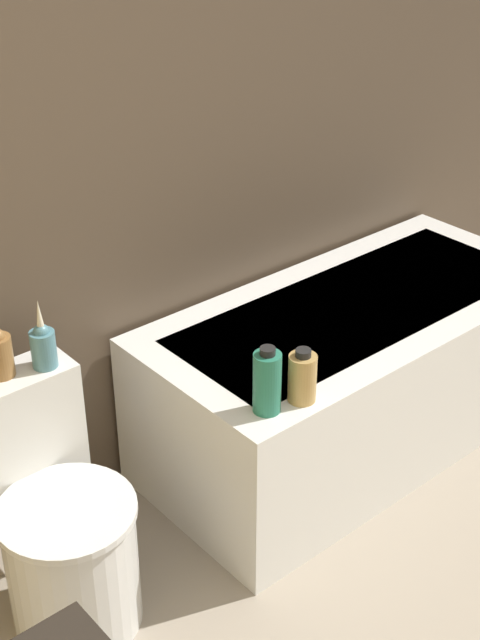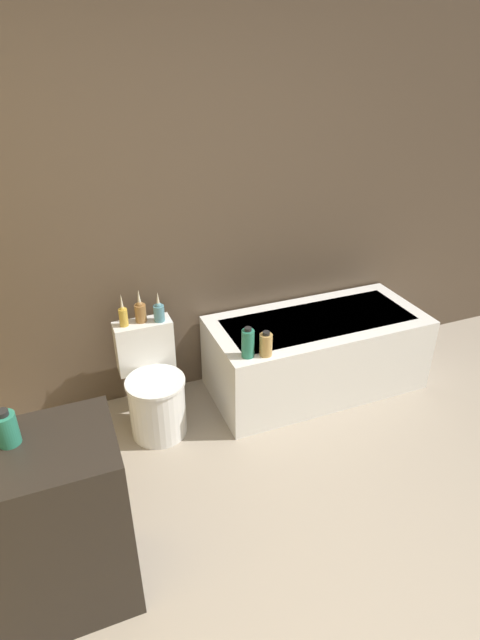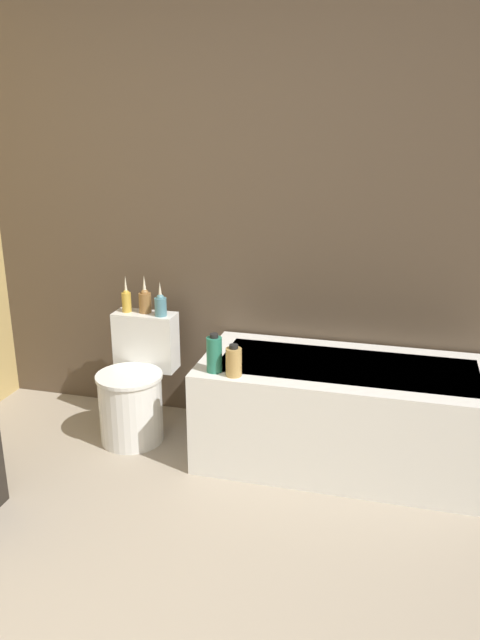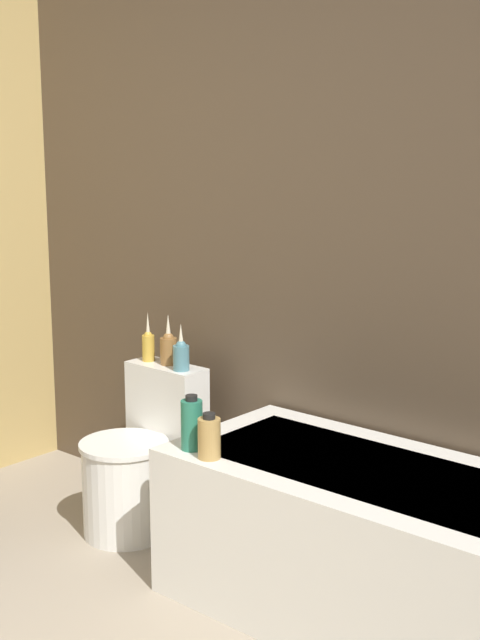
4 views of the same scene
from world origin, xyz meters
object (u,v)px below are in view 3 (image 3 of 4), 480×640
at_px(vase_silver, 145,300).
at_px(vase_gold, 126,300).
at_px(shampoo_bottle_short, 234,361).
at_px(vase_bronze, 160,304).
at_px(toilet, 135,389).
at_px(bathtub, 344,413).
at_px(shampoo_bottle_tall, 214,354).

bearing_deg(vase_silver, vase_gold, -172.38).
bearing_deg(vase_silver, shampoo_bottle_short, -35.02).
bearing_deg(vase_gold, vase_bronze, -5.34).
xyz_separation_m(toilet, shampoo_bottle_short, (0.66, -0.26, 0.34)).
bearing_deg(bathtub, vase_gold, 172.44).
distance_m(bathtub, vase_gold, 1.39).
relative_size(bathtub, toilet, 2.21).
bearing_deg(bathtub, vase_bronze, 171.99).
bearing_deg(shampoo_bottle_tall, bathtub, 21.41).
bearing_deg(toilet, shampoo_bottle_short, -21.58).
xyz_separation_m(vase_silver, vase_bronze, (0.11, -0.04, -0.01)).
distance_m(vase_bronze, shampoo_bottle_tall, 0.60).
xyz_separation_m(vase_silver, shampoo_bottle_tall, (0.55, -0.43, -0.11)).
relative_size(vase_gold, shampoo_bottle_short, 1.34).
bearing_deg(shampoo_bottle_short, toilet, 158.42).
xyz_separation_m(toilet, vase_bronze, (0.11, 0.17, 0.47)).
relative_size(vase_silver, shampoo_bottle_tall, 1.10).
xyz_separation_m(vase_silver, shampoo_bottle_short, (0.66, -0.46, -0.13)).
height_order(toilet, shampoo_bottle_tall, shampoo_bottle_tall).
relative_size(bathtub, shampoo_bottle_short, 9.27).
bearing_deg(bathtub, vase_silver, 171.06).
xyz_separation_m(vase_gold, shampoo_bottle_short, (0.77, -0.45, -0.13)).
xyz_separation_m(shampoo_bottle_tall, shampoo_bottle_short, (0.11, -0.03, -0.02)).
xyz_separation_m(bathtub, vase_silver, (-1.18, 0.19, 0.48)).
bearing_deg(toilet, vase_gold, 120.48).
bearing_deg(vase_gold, shampoo_bottle_short, -30.18).
height_order(toilet, vase_gold, vase_gold).
distance_m(toilet, shampoo_bottle_short, 0.78).
xyz_separation_m(vase_gold, vase_silver, (0.11, 0.01, 0.00)).
distance_m(toilet, vase_bronze, 0.51).
height_order(bathtub, vase_bronze, vase_bronze).
height_order(vase_silver, vase_bronze, vase_silver).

